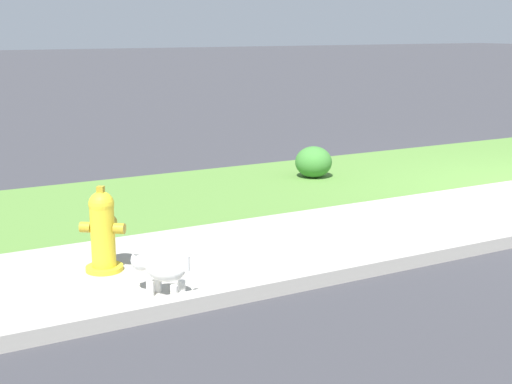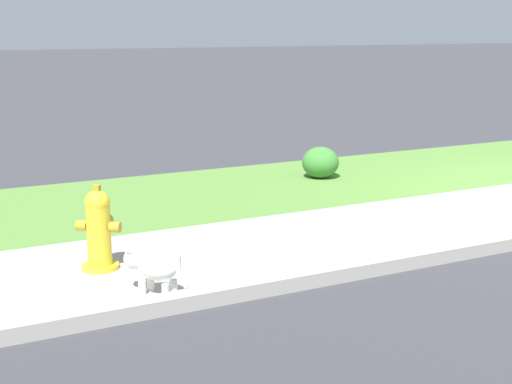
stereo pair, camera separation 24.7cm
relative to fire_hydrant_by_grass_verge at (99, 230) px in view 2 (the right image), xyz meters
name	(u,v)px [view 2 (the right image)]	position (x,y,z in m)	size (l,w,h in m)	color
grass_verge	(454,165)	(5.92, 2.24, -0.35)	(18.00, 2.71, 0.01)	#568438
fire_hydrant_by_grass_verge	(99,230)	(0.00, 0.00, 0.00)	(0.36, 0.35, 0.74)	yellow
small_white_dog	(152,266)	(0.21, -0.76, -0.13)	(0.40, 0.44, 0.41)	white
shrub_bush_mid_verge	(320,162)	(3.67, 2.38, -0.14)	(0.50, 0.50, 0.43)	#3D7F33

